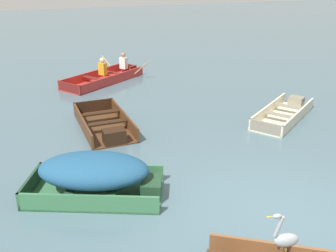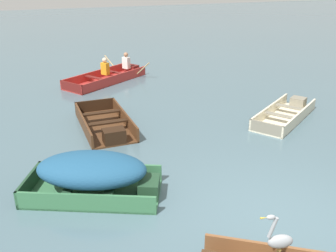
{
  "view_description": "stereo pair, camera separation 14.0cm",
  "coord_description": "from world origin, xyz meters",
  "px_view_note": "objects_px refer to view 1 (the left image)",
  "views": [
    {
      "loc": [
        -3.63,
        -3.97,
        3.82
      ],
      "look_at": [
        -0.42,
        3.75,
        0.35
      ],
      "focal_mm": 40.0,
      "sensor_mm": 36.0,
      "label": 1
    },
    {
      "loc": [
        -3.5,
        -4.02,
        3.82
      ],
      "look_at": [
        -0.42,
        3.75,
        0.35
      ],
      "focal_mm": 40.0,
      "sensor_mm": 36.0,
      "label": 2
    }
  ],
  "objects_px": {
    "skiff_cream_mid_moored": "(284,114)",
    "skiff_dark_varnish_far_moored": "(105,125)",
    "heron_on_dinghy": "(285,239)",
    "rowboat_red_with_crew": "(107,76)",
    "skiff_green_near_moored": "(95,174)"
  },
  "relations": [
    {
      "from": "skiff_cream_mid_moored",
      "to": "skiff_dark_varnish_far_moored",
      "type": "distance_m",
      "value": 4.99
    },
    {
      "from": "skiff_green_near_moored",
      "to": "heron_on_dinghy",
      "type": "relative_size",
      "value": 3.2
    },
    {
      "from": "skiff_dark_varnish_far_moored",
      "to": "rowboat_red_with_crew",
      "type": "height_order",
      "value": "rowboat_red_with_crew"
    },
    {
      "from": "rowboat_red_with_crew",
      "to": "skiff_dark_varnish_far_moored",
      "type": "bearing_deg",
      "value": -104.7
    },
    {
      "from": "skiff_green_near_moored",
      "to": "heron_on_dinghy",
      "type": "xyz_separation_m",
      "value": [
        1.68,
        -3.1,
        0.37
      ]
    },
    {
      "from": "rowboat_red_with_crew",
      "to": "heron_on_dinghy",
      "type": "relative_size",
      "value": 4.03
    },
    {
      "from": "skiff_cream_mid_moored",
      "to": "rowboat_red_with_crew",
      "type": "height_order",
      "value": "rowboat_red_with_crew"
    },
    {
      "from": "skiff_green_near_moored",
      "to": "skiff_cream_mid_moored",
      "type": "xyz_separation_m",
      "value": [
        5.75,
        1.9,
        -0.33
      ]
    },
    {
      "from": "skiff_dark_varnish_far_moored",
      "to": "heron_on_dinghy",
      "type": "xyz_separation_m",
      "value": [
        0.8,
        -6.06,
        0.69
      ]
    },
    {
      "from": "skiff_cream_mid_moored",
      "to": "rowboat_red_with_crew",
      "type": "distance_m",
      "value": 6.73
    },
    {
      "from": "skiff_cream_mid_moored",
      "to": "skiff_dark_varnish_far_moored",
      "type": "height_order",
      "value": "skiff_dark_varnish_far_moored"
    },
    {
      "from": "skiff_cream_mid_moored",
      "to": "heron_on_dinghy",
      "type": "distance_m",
      "value": 6.48
    },
    {
      "from": "skiff_green_near_moored",
      "to": "skiff_cream_mid_moored",
      "type": "distance_m",
      "value": 6.07
    },
    {
      "from": "skiff_green_near_moored",
      "to": "rowboat_red_with_crew",
      "type": "xyz_separation_m",
      "value": [
        2.08,
        7.54,
        -0.27
      ]
    },
    {
      "from": "skiff_dark_varnish_far_moored",
      "to": "rowboat_red_with_crew",
      "type": "bearing_deg",
      "value": 75.3
    }
  ]
}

